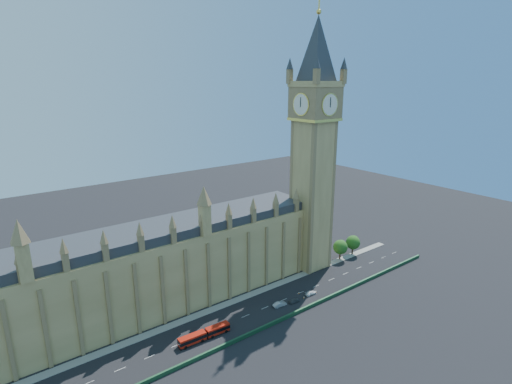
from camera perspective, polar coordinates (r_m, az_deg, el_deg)
ground at (r=134.67m, az=-0.10°, el=-16.75°), size 400.00×400.00×0.00m
palace_westminster at (r=134.11m, az=-14.70°, el=-10.66°), size 120.00×20.00×28.00m
elizabeth_tower at (r=150.49m, az=8.32°, el=8.77°), size 20.59×20.59×105.00m
bridge_parapet at (r=128.45m, az=2.45°, el=-18.21°), size 160.00×0.60×1.20m
kerb_north at (r=141.19m, az=-2.52°, el=-15.06°), size 160.00×3.00×0.16m
tree_east_near at (r=170.85m, az=12.00°, el=-7.63°), size 6.00×6.00×8.50m
tree_east_far at (r=176.61m, az=13.71°, el=-6.95°), size 6.00×6.00×8.50m
red_bus at (r=123.15m, az=-7.39°, el=-19.54°), size 15.98×3.16×2.70m
car_grey at (r=139.76m, az=5.46°, el=-15.20°), size 3.96×1.93×1.30m
car_silver at (r=137.25m, az=3.42°, el=-15.71°), size 4.94×2.19×1.58m
car_white at (r=144.84m, az=7.82°, el=-14.10°), size 4.43×1.94×1.27m
cone_a at (r=146.48m, az=8.15°, el=-13.87°), size 0.51×0.51×0.76m
cone_b at (r=142.67m, az=6.86°, el=-14.70°), size 0.52×0.52×0.67m
cone_c at (r=146.47m, az=8.54°, el=-13.89°), size 0.47×0.47×0.73m
cone_d at (r=145.05m, az=6.15°, el=-14.13°), size 0.46×0.46×0.66m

